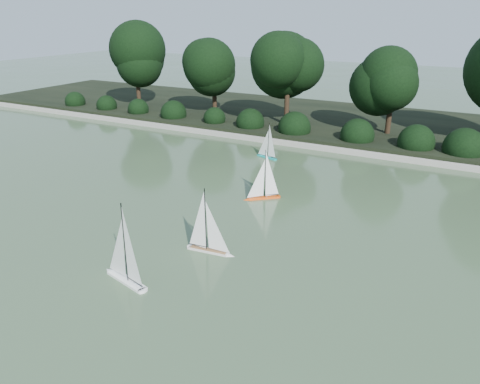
# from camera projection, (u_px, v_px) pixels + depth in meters

# --- Properties ---
(ground) EXTENTS (80.00, 80.00, 0.00)m
(ground) POSITION_uv_depth(u_px,v_px,m) (207.00, 267.00, 9.18)
(ground) COLOR #314429
(ground) RESTS_ON ground
(pond_coping) EXTENTS (40.00, 0.35, 0.18)m
(pond_coping) POSITION_uv_depth(u_px,v_px,m) (343.00, 150.00, 16.52)
(pond_coping) COLOR gray
(pond_coping) RESTS_ON ground
(far_bank) EXTENTS (40.00, 8.00, 0.30)m
(far_bank) POSITION_uv_depth(u_px,v_px,m) (371.00, 126.00, 19.78)
(far_bank) COLOR black
(far_bank) RESTS_ON ground
(tree_line) EXTENTS (26.31, 3.93, 4.39)m
(tree_line) POSITION_uv_depth(u_px,v_px,m) (401.00, 71.00, 17.04)
(tree_line) COLOR black
(tree_line) RESTS_ON ground
(shrub_hedge) EXTENTS (29.10, 1.10, 1.10)m
(shrub_hedge) POSITION_uv_depth(u_px,v_px,m) (351.00, 135.00, 17.13)
(shrub_hedge) COLOR black
(shrub_hedge) RESTS_ON ground
(sailboat_white_a) EXTENTS (1.23, 0.48, 1.69)m
(sailboat_white_a) POSITION_uv_depth(u_px,v_px,m) (123.00, 267.00, 8.63)
(sailboat_white_a) COLOR white
(sailboat_white_a) RESTS_ON ground
(sailboat_white_b) EXTENTS (1.10, 0.28, 1.50)m
(sailboat_white_b) POSITION_uv_depth(u_px,v_px,m) (212.00, 242.00, 9.64)
(sailboat_white_b) COLOR silver
(sailboat_white_b) RESTS_ON ground
(sailboat_orange) EXTENTS (0.87, 0.78, 1.42)m
(sailboat_orange) POSITION_uv_depth(u_px,v_px,m) (261.00, 191.00, 12.41)
(sailboat_orange) COLOR #EA4F13
(sailboat_orange) RESTS_ON ground
(sailboat_teal) EXTENTS (0.93, 0.40, 1.28)m
(sailboat_teal) POSITION_uv_depth(u_px,v_px,m) (266.00, 152.00, 15.95)
(sailboat_teal) COLOR #0D9B95
(sailboat_teal) RESTS_ON ground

